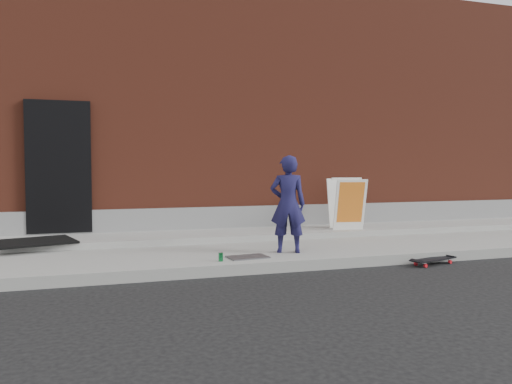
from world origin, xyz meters
name	(u,v)px	position (x,y,z in m)	size (l,w,h in m)	color
ground	(256,275)	(0.00, 0.00, 0.00)	(80.00, 80.00, 0.00)	black
sidewalk	(228,250)	(0.00, 1.50, 0.07)	(20.00, 3.00, 0.15)	gray
apron	(216,235)	(0.00, 2.40, 0.20)	(20.00, 1.20, 0.10)	gray
building	(177,125)	(0.00, 6.99, 2.50)	(20.00, 8.10, 5.00)	maroon
child	(288,204)	(0.69, 0.65, 0.86)	(0.52, 0.34, 1.42)	#1B1844
skateboard	(433,260)	(2.63, -0.12, 0.07)	(0.80, 0.39, 0.09)	red
pizza_sign	(347,203)	(2.42, 2.13, 0.73)	(0.66, 0.75, 0.95)	white
soda_can	(221,257)	(-0.41, 0.27, 0.21)	(0.06, 0.06, 0.11)	#177538
doormat	(34,242)	(-2.90, 2.05, 0.27)	(1.11, 0.90, 0.03)	black
utility_plate	(248,257)	(0.01, 0.42, 0.16)	(0.54, 0.35, 0.02)	#56565B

